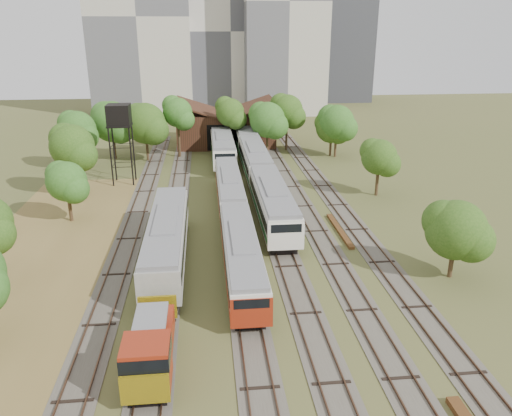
{
  "coord_description": "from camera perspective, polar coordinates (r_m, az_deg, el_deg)",
  "views": [
    {
      "loc": [
        -4.54,
        -26.31,
        18.65
      ],
      "look_at": [
        0.09,
        18.19,
        2.5
      ],
      "focal_mm": 35.0,
      "sensor_mm": 36.0,
      "label": 1
    }
  ],
  "objects": [
    {
      "name": "railcar_rear",
      "position": [
        73.51,
        -3.83,
        6.79
      ],
      "size": [
        3.2,
        16.08,
        3.96
      ],
      "color": "black",
      "rests_on": "ground"
    },
    {
      "name": "tree_band_far",
      "position": [
        76.53,
        -4.85,
        10.11
      ],
      "size": [
        39.09,
        10.64,
        9.0
      ],
      "color": "#382616",
      "rests_on": "ground"
    },
    {
      "name": "tower_centre",
      "position": [
        126.48,
        -3.15,
        19.53
      ],
      "size": [
        20.0,
        18.0,
        36.0
      ],
      "primitive_type": "cube",
      "color": "beige",
      "rests_on": "ground"
    },
    {
      "name": "old_grey_coach",
      "position": [
        42.5,
        -10.14,
        -3.43
      ],
      "size": [
        3.08,
        18.0,
        3.81
      ],
      "color": "black",
      "rests_on": "ground"
    },
    {
      "name": "ground",
      "position": [
        32.57,
        3.27,
        -15.13
      ],
      "size": [
        240.0,
        240.0,
        0.0
      ],
      "primitive_type": "plane",
      "color": "#475123",
      "rests_on": "ground"
    },
    {
      "name": "rail_pile_far",
      "position": [
        49.22,
        9.53,
        -2.53
      ],
      "size": [
        0.53,
        8.51,
        0.28
      ],
      "primitive_type": "cube",
      "color": "#593619",
      "rests_on": "ground"
    },
    {
      "name": "tower_right",
      "position": [
        119.87,
        3.21,
        22.38
      ],
      "size": [
        18.0,
        16.0,
        48.0
      ],
      "primitive_type": "cube",
      "color": "beige",
      "rests_on": "ground"
    },
    {
      "name": "railcar_red_set",
      "position": [
        47.5,
        -2.48,
        -0.98
      ],
      "size": [
        2.73,
        34.58,
        3.37
      ],
      "color": "black",
      "rests_on": "ground"
    },
    {
      "name": "maintenance_shed",
      "position": [
        85.82,
        -3.52,
        9.25
      ],
      "size": [
        16.45,
        11.55,
        7.58
      ],
      "color": "#341E12",
      "rests_on": "ground"
    },
    {
      "name": "water_tower",
      "position": [
        64.28,
        -15.38,
        9.97
      ],
      "size": [
        2.87,
        2.87,
        9.96
      ],
      "color": "black",
      "rests_on": "ground"
    },
    {
      "name": "tower_far_right",
      "position": [
        141.73,
        10.34,
        17.67
      ],
      "size": [
        12.0,
        12.0,
        28.0
      ],
      "primitive_type": "cube",
      "color": "#38393F",
      "rests_on": "ground"
    },
    {
      "name": "dry_grass_patch",
      "position": [
        41.3,
        -24.53,
        -8.93
      ],
      "size": [
        14.0,
        60.0,
        0.04
      ],
      "primitive_type": "cube",
      "color": "brown",
      "rests_on": "ground"
    },
    {
      "name": "tree_band_right",
      "position": [
        59.65,
        13.27,
        5.41
      ],
      "size": [
        5.36,
        45.14,
        6.81
      ],
      "color": "#382616",
      "rests_on": "ground"
    },
    {
      "name": "tree_band_left",
      "position": [
        50.65,
        -23.87,
        2.55
      ],
      "size": [
        7.99,
        56.78,
        8.44
      ],
      "color": "#382616",
      "rests_on": "ground"
    },
    {
      "name": "tower_left",
      "position": [
        122.08,
        -13.11,
        20.48
      ],
      "size": [
        22.0,
        16.0,
        42.0
      ],
      "primitive_type": "cube",
      "color": "beige",
      "rests_on": "ground"
    },
    {
      "name": "railcar_green_set",
      "position": [
        66.68,
        -0.12,
        5.44
      ],
      "size": [
        3.15,
        52.08,
        3.9
      ],
      "color": "black",
      "rests_on": "ground"
    },
    {
      "name": "shunter_locomotive",
      "position": [
        29.78,
        -11.95,
        -15.65
      ],
      "size": [
        2.54,
        8.1,
        3.32
      ],
      "color": "black",
      "rests_on": "ground"
    },
    {
      "name": "tracks",
      "position": [
        54.72,
        -1.52,
        -0.04
      ],
      "size": [
        24.6,
        80.0,
        0.19
      ],
      "color": "#4C473D",
      "rests_on": "ground"
    }
  ]
}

